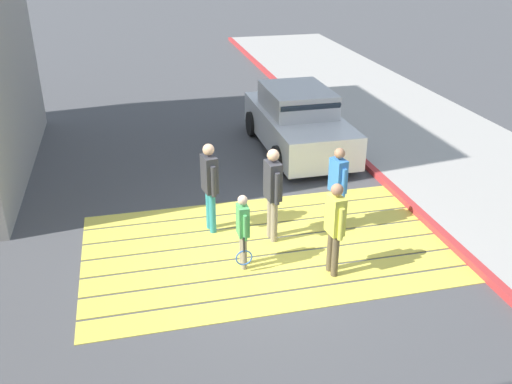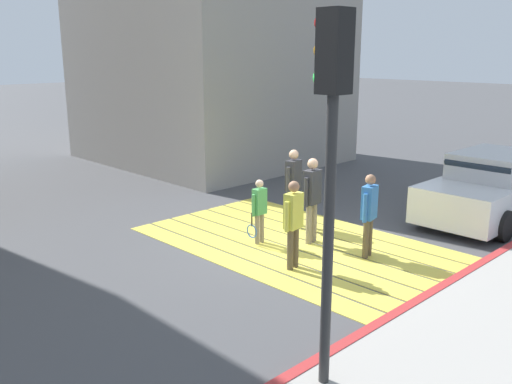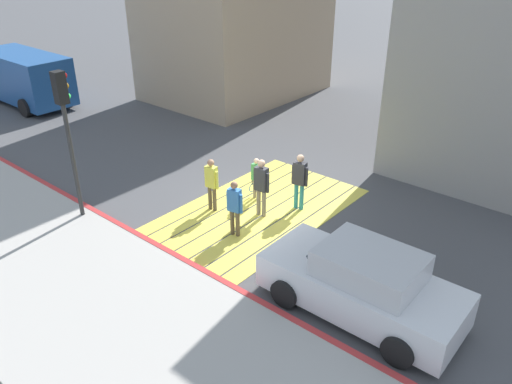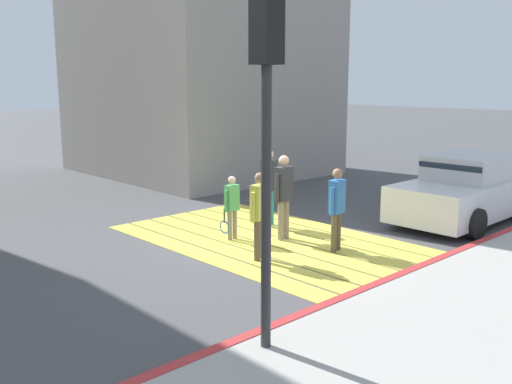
# 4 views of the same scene
# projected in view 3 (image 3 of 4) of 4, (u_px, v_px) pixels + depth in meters

# --- Properties ---
(ground_plane) EXTENTS (120.00, 120.00, 0.00)m
(ground_plane) POSITION_uv_depth(u_px,v_px,m) (259.00, 210.00, 15.00)
(ground_plane) COLOR #4C4C4F
(crosswalk_stripes) EXTENTS (6.40, 3.80, 0.01)m
(crosswalk_stripes) POSITION_uv_depth(u_px,v_px,m) (259.00, 210.00, 15.00)
(crosswalk_stripes) COLOR #EAD64C
(crosswalk_stripes) RESTS_ON ground
(sidewalk_west) EXTENTS (4.80, 40.00, 0.12)m
(sidewalk_west) POSITION_uv_depth(u_px,v_px,m) (96.00, 304.00, 11.18)
(sidewalk_west) COLOR #ADA8A0
(sidewalk_west) RESTS_ON ground
(curb_painted) EXTENTS (0.16, 40.00, 0.13)m
(curb_painted) POSITION_uv_depth(u_px,v_px,m) (176.00, 257.00, 12.77)
(curb_painted) COLOR #BC3333
(curb_painted) RESTS_ON ground
(car_parked_near_curb) EXTENTS (2.01, 4.31, 1.57)m
(car_parked_near_curb) POSITION_uv_depth(u_px,v_px,m) (362.00, 284.00, 10.71)
(car_parked_near_curb) COLOR white
(car_parked_near_curb) RESTS_ON ground
(van_down_street) EXTENTS (2.36, 5.20, 2.35)m
(van_down_street) POSITION_uv_depth(u_px,v_px,m) (25.00, 77.00, 23.51)
(van_down_street) COLOR #1E4C8C
(van_down_street) RESTS_ON ground
(traffic_light_corner) EXTENTS (0.39, 0.28, 4.24)m
(traffic_light_corner) POSITION_uv_depth(u_px,v_px,m) (66.00, 117.00, 13.21)
(traffic_light_corner) COLOR #2D2D2D
(traffic_light_corner) RESTS_ON ground
(pedestrian_adult_lead) EXTENTS (0.27, 0.47, 1.62)m
(pedestrian_adult_lead) POSITION_uv_depth(u_px,v_px,m) (235.00, 205.00, 13.35)
(pedestrian_adult_lead) COLOR brown
(pedestrian_adult_lead) RESTS_ON ground
(pedestrian_adult_trailing) EXTENTS (0.28, 0.50, 1.74)m
(pedestrian_adult_trailing) POSITION_uv_depth(u_px,v_px,m) (300.00, 178.00, 14.62)
(pedestrian_adult_trailing) COLOR teal
(pedestrian_adult_trailing) RESTS_ON ground
(pedestrian_adult_side) EXTENTS (0.26, 0.51, 1.76)m
(pedestrian_adult_side) POSITION_uv_depth(u_px,v_px,m) (261.00, 184.00, 14.25)
(pedestrian_adult_side) COLOR gray
(pedestrian_adult_side) RESTS_ON ground
(pedestrian_teen_behind) EXTENTS (0.25, 0.48, 1.63)m
(pedestrian_teen_behind) POSITION_uv_depth(u_px,v_px,m) (212.00, 181.00, 14.58)
(pedestrian_teen_behind) COLOR brown
(pedestrian_teen_behind) RESTS_ON ground
(pedestrian_child_with_racket) EXTENTS (0.28, 0.40, 1.34)m
(pedestrian_child_with_racket) POSITION_uv_depth(u_px,v_px,m) (256.00, 176.00, 15.31)
(pedestrian_child_with_racket) COLOR gray
(pedestrian_child_with_racket) RESTS_ON ground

